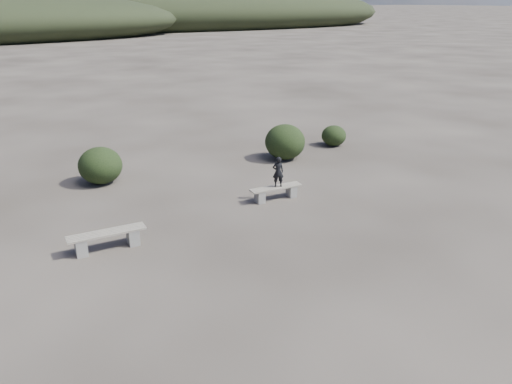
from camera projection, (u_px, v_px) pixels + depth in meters
ground at (318, 293)px, 10.78m from camera, size 1200.00×1200.00×0.00m
bench_left at (107, 239)px, 12.59m from camera, size 1.96×0.44×0.49m
bench_right at (276, 192)px, 15.79m from camera, size 1.73×0.42×0.43m
seated_person at (278, 172)px, 15.58m from camera, size 0.41×0.33×0.97m
shrub_b at (100, 165)px, 17.09m from camera, size 1.48×1.48×1.27m
shrub_d at (285, 142)px, 19.72m from camera, size 1.59×1.59×1.39m
shrub_e at (334, 136)px, 21.63m from camera, size 1.06×1.06×0.89m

